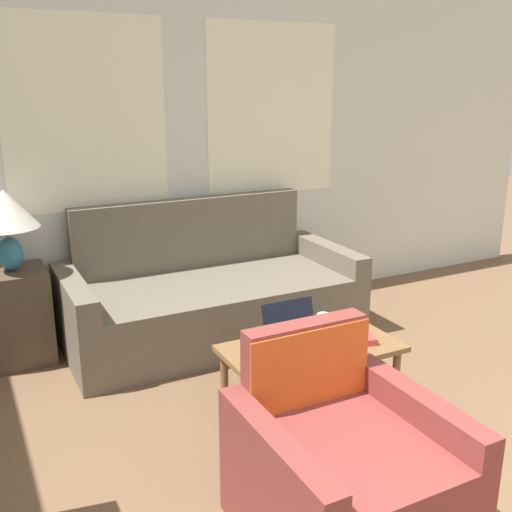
{
  "coord_description": "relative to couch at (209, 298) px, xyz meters",
  "views": [
    {
      "loc": [
        -1.66,
        -0.27,
        1.77
      ],
      "look_at": [
        -0.08,
        2.82,
        0.75
      ],
      "focal_mm": 42.0,
      "sensor_mm": 36.0,
      "label": 1
    }
  ],
  "objects": [
    {
      "name": "wall_back",
      "position": [
        0.12,
        0.47,
        1.03
      ],
      "size": [
        6.72,
        0.06,
        2.6
      ],
      "color": "silver",
      "rests_on": "ground_plane"
    },
    {
      "name": "armchair",
      "position": [
        -0.31,
        -2.08,
        -0.01
      ],
      "size": [
        0.76,
        0.78,
        0.81
      ],
      "color": "brown",
      "rests_on": "ground_plane"
    },
    {
      "name": "table_lamp",
      "position": [
        -1.27,
        0.17,
        0.71
      ],
      "size": [
        0.4,
        0.4,
        0.52
      ],
      "color": "teal",
      "rests_on": "side_table"
    },
    {
      "name": "couch",
      "position": [
        0.0,
        0.0,
        0.0
      ],
      "size": [
        2.04,
        0.93,
        0.94
      ],
      "color": "#665B4C",
      "rests_on": "ground_plane"
    },
    {
      "name": "coffee_table",
      "position": [
        0.09,
        -1.22,
        0.06
      ],
      "size": [
        0.96,
        0.52,
        0.38
      ],
      "color": "brown",
      "rests_on": "ground_plane"
    },
    {
      "name": "laptop",
      "position": [
        0.03,
        -1.16,
        0.16
      ],
      "size": [
        0.32,
        0.27,
        0.22
      ],
      "color": "black",
      "rests_on": "coffee_table"
    },
    {
      "name": "cup_navy",
      "position": [
        0.29,
        -1.04,
        0.15
      ],
      "size": [
        0.08,
        0.08,
        0.09
      ],
      "color": "white",
      "rests_on": "coffee_table"
    },
    {
      "name": "tv_remote",
      "position": [
        -0.23,
        -1.34,
        0.12
      ],
      "size": [
        0.05,
        0.15,
        0.02
      ],
      "color": "black",
      "rests_on": "coffee_table"
    },
    {
      "name": "side_table",
      "position": [
        -1.27,
        0.17,
        0.04
      ],
      "size": [
        0.4,
        0.4,
        0.62
      ],
      "color": "#4C3D2D",
      "rests_on": "ground_plane"
    },
    {
      "name": "book_red",
      "position": [
        0.33,
        -1.3,
        0.13
      ],
      "size": [
        0.24,
        0.18,
        0.04
      ],
      "color": "#B23D38",
      "rests_on": "coffee_table"
    }
  ]
}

